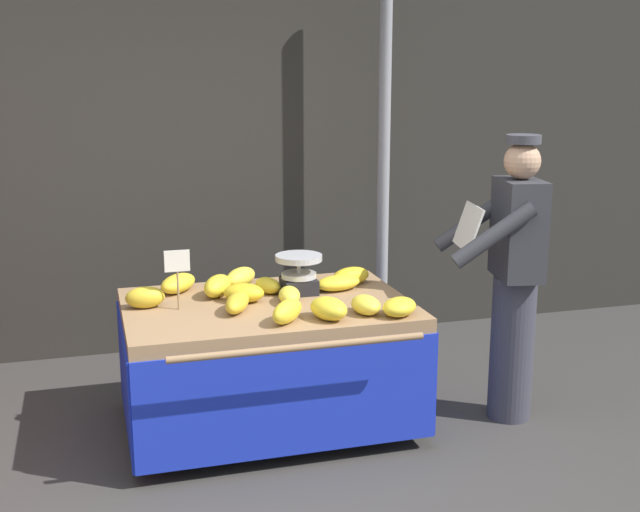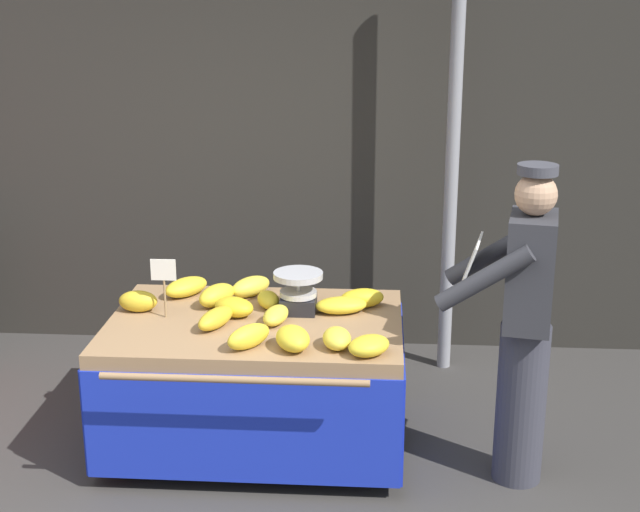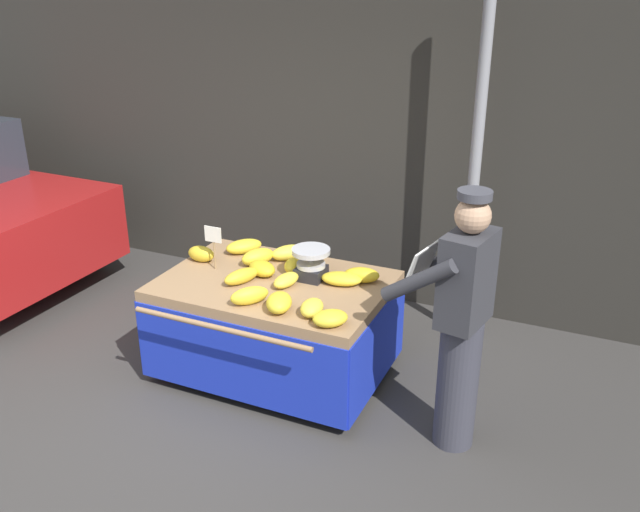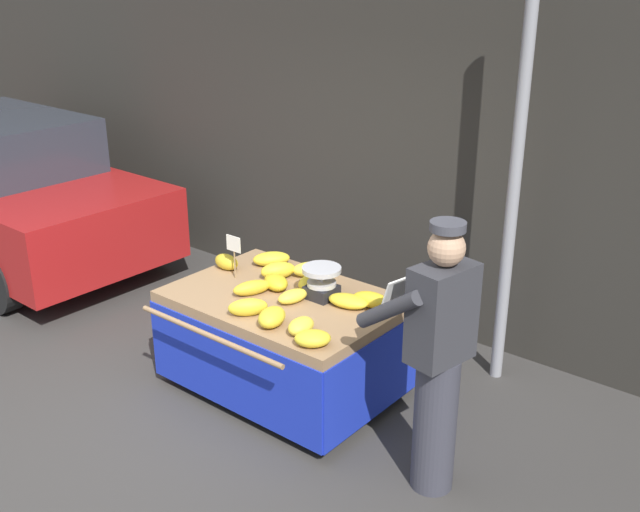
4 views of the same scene
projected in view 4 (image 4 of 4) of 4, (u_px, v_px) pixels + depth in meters
The scene contains 22 objects.
ground_plane at pixel (162, 433), 5.13m from camera, with size 60.00×60.00×0.00m, color #383533.
back_wall at pixel (390, 98), 6.34m from camera, with size 16.00×0.24×3.86m, color #2D2B26.
street_pole at pixel (514, 191), 5.30m from camera, with size 0.09×0.09×2.99m, color gray.
banana_cart at pixel (284, 321), 5.47m from camera, with size 1.65×1.33×0.77m.
weighing_scale at pixel (322, 282), 5.32m from camera, with size 0.28×0.28×0.23m.
price_sign at pixel (234, 248), 5.60m from camera, with size 0.14×0.01×0.34m.
banana_bunch_0 at pixel (248, 307), 5.07m from camera, with size 0.11×0.27×0.12m, color yellow.
banana_bunch_1 at pixel (370, 299), 5.20m from camera, with size 0.13×0.26×0.11m, color gold.
banana_bunch_2 at pixel (311, 269), 5.70m from camera, with size 0.13×0.28×0.12m, color yellow.
banana_bunch_3 at pixel (226, 262), 5.83m from camera, with size 0.13×0.22×0.12m, color gold.
banana_bunch_4 at pixel (276, 282), 5.48m from camera, with size 0.16×0.24×0.11m, color gold.
banana_bunch_5 at pixel (272, 317), 4.93m from camera, with size 0.17×0.25×0.12m, color yellow.
banana_bunch_6 at pixel (313, 338), 4.68m from camera, with size 0.17×0.23×0.10m, color yellow.
banana_bunch_7 at pixel (307, 283), 5.49m from camera, with size 0.12×0.21×0.09m, color yellow.
banana_bunch_8 at pixel (301, 326), 4.83m from camera, with size 0.15×0.21×0.10m, color yellow.
banana_bunch_9 at pixel (271, 259), 5.91m from camera, with size 0.15×0.29×0.11m, color yellow.
banana_bunch_10 at pixel (348, 301), 5.20m from camera, with size 0.16×0.29×0.09m, color yellow.
banana_bunch_11 at pixel (252, 288), 5.40m from camera, with size 0.12×0.29×0.10m, color gold.
banana_bunch_12 at pixel (278, 270), 5.67m from camera, with size 0.14×0.27×0.13m, color yellow.
banana_bunch_13 at pixel (293, 296), 5.27m from camera, with size 0.12×0.24×0.09m, color yellow.
vendor_person at pixel (437, 359), 4.32m from camera, with size 0.64×0.59×1.71m.
parked_car at pixel (3, 189), 7.95m from camera, with size 3.93×1.80×1.51m.
Camera 4 is at (3.58, -2.67, 3.02)m, focal length 42.05 mm.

